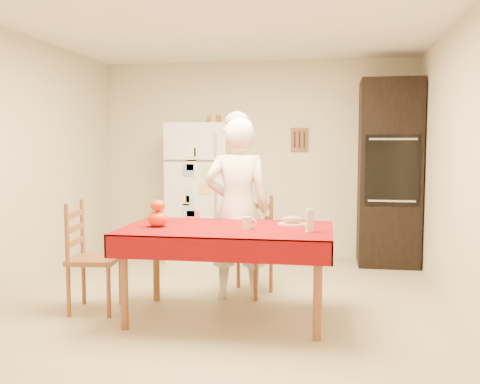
% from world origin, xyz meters
% --- Properties ---
extents(floor, '(4.50, 4.50, 0.00)m').
position_xyz_m(floor, '(0.00, 0.00, 0.00)').
color(floor, tan).
rests_on(floor, ground).
extents(room_shell, '(4.02, 4.52, 2.51)m').
position_xyz_m(room_shell, '(0.00, 0.00, 1.62)').
color(room_shell, beige).
rests_on(room_shell, ground).
extents(refrigerator, '(0.75, 0.74, 1.70)m').
position_xyz_m(refrigerator, '(-0.65, 1.88, 0.85)').
color(refrigerator, white).
rests_on(refrigerator, floor).
extents(oven_cabinet, '(0.70, 0.62, 2.20)m').
position_xyz_m(oven_cabinet, '(1.63, 1.93, 1.10)').
color(oven_cabinet, black).
rests_on(oven_cabinet, floor).
extents(dining_table, '(1.70, 1.00, 0.76)m').
position_xyz_m(dining_table, '(0.11, -0.37, 0.69)').
color(dining_table, brown).
rests_on(dining_table, floor).
extents(chair_far, '(0.52, 0.51, 0.95)m').
position_xyz_m(chair_far, '(0.18, 0.43, 0.51)').
color(chair_far, brown).
rests_on(chair_far, floor).
extents(chair_left, '(0.44, 0.46, 0.95)m').
position_xyz_m(chair_left, '(-1.12, -0.36, 0.51)').
color(chair_left, brown).
rests_on(chair_left, floor).
extents(seated_woman, '(0.67, 0.49, 1.68)m').
position_xyz_m(seated_woman, '(0.09, 0.24, 0.84)').
color(seated_woman, white).
rests_on(seated_woman, floor).
extents(coffee_mug, '(0.08, 0.08, 0.10)m').
position_xyz_m(coffee_mug, '(0.28, -0.45, 0.81)').
color(coffee_mug, silver).
rests_on(coffee_mug, dining_table).
extents(pumpkin_lower, '(0.17, 0.17, 0.13)m').
position_xyz_m(pumpkin_lower, '(-0.46, -0.43, 0.83)').
color(pumpkin_lower, '#EB5C05').
rests_on(pumpkin_lower, dining_table).
extents(pumpkin_upper, '(0.12, 0.12, 0.09)m').
position_xyz_m(pumpkin_upper, '(-0.46, -0.43, 0.94)').
color(pumpkin_upper, '#E84705').
rests_on(pumpkin_upper, pumpkin_lower).
extents(wine_glass, '(0.07, 0.07, 0.18)m').
position_xyz_m(wine_glass, '(0.78, -0.49, 0.85)').
color(wine_glass, silver).
rests_on(wine_glass, dining_table).
extents(bread_plate, '(0.24, 0.24, 0.02)m').
position_xyz_m(bread_plate, '(0.63, -0.18, 0.77)').
color(bread_plate, white).
rests_on(bread_plate, dining_table).
extents(bread_loaf, '(0.18, 0.10, 0.06)m').
position_xyz_m(bread_loaf, '(0.63, -0.18, 0.81)').
color(bread_loaf, tan).
rests_on(bread_loaf, bread_plate).
extents(spice_jar_left, '(0.05, 0.05, 0.10)m').
position_xyz_m(spice_jar_left, '(-0.56, 1.93, 1.75)').
color(spice_jar_left, '#945B1B').
rests_on(spice_jar_left, refrigerator).
extents(spice_jar_mid, '(0.05, 0.05, 0.10)m').
position_xyz_m(spice_jar_mid, '(-0.45, 1.93, 1.75)').
color(spice_jar_mid, brown).
rests_on(spice_jar_mid, refrigerator).
extents(spice_jar_right, '(0.05, 0.05, 0.10)m').
position_xyz_m(spice_jar_right, '(-0.43, 1.93, 1.75)').
color(spice_jar_right, '#914A1A').
rests_on(spice_jar_right, refrigerator).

